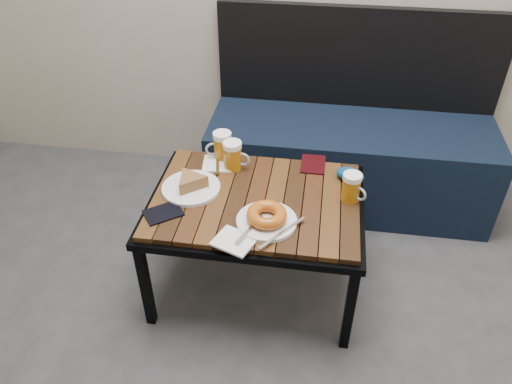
# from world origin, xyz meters

# --- Properties ---
(bench) EXTENTS (1.40, 0.50, 0.95)m
(bench) POSITION_xyz_m (0.18, 1.76, 0.27)
(bench) COLOR black
(bench) RESTS_ON ground
(cafe_table) EXTENTS (0.84, 0.62, 0.47)m
(cafe_table) POSITION_xyz_m (-0.20, 1.08, 0.43)
(cafe_table) COLOR black
(cafe_table) RESTS_ON ground
(beer_mug_left) EXTENTS (0.12, 0.09, 0.13)m
(beer_mug_left) POSITION_xyz_m (-0.39, 1.33, 0.54)
(beer_mug_left) COLOR #A8670D
(beer_mug_left) RESTS_ON cafe_table
(beer_mug_centre) EXTENTS (0.12, 0.08, 0.13)m
(beer_mug_centre) POSITION_xyz_m (-0.33, 1.26, 0.53)
(beer_mug_centre) COLOR #A8670D
(beer_mug_centre) RESTS_ON cafe_table
(beer_mug_right) EXTENTS (0.11, 0.10, 0.12)m
(beer_mug_right) POSITION_xyz_m (0.16, 1.12, 0.53)
(beer_mug_right) COLOR #A8670D
(beer_mug_right) RESTS_ON cafe_table
(plate_pie) EXTENTS (0.23, 0.23, 0.07)m
(plate_pie) POSITION_xyz_m (-0.47, 1.09, 0.50)
(plate_pie) COLOR white
(plate_pie) RESTS_ON cafe_table
(plate_bagel) EXTENTS (0.25, 0.27, 0.06)m
(plate_bagel) POSITION_xyz_m (-0.14, 0.93, 0.50)
(plate_bagel) COLOR white
(plate_bagel) RESTS_ON cafe_table
(napkin_left) EXTENTS (0.14, 0.16, 0.01)m
(napkin_left) POSITION_xyz_m (-0.40, 1.28, 0.48)
(napkin_left) COLOR white
(napkin_left) RESTS_ON cafe_table
(napkin_right) EXTENTS (0.17, 0.16, 0.01)m
(napkin_right) POSITION_xyz_m (-0.24, 0.82, 0.48)
(napkin_right) COLOR white
(napkin_right) RESTS_ON cafe_table
(passport_navy) EXTENTS (0.17, 0.16, 0.01)m
(passport_navy) POSITION_xyz_m (-0.53, 0.93, 0.48)
(passport_navy) COLOR black
(passport_navy) RESTS_ON cafe_table
(passport_burgundy) EXTENTS (0.10, 0.14, 0.01)m
(passport_burgundy) POSITION_xyz_m (0.00, 1.34, 0.48)
(passport_burgundy) COLOR black
(passport_burgundy) RESTS_ON cafe_table
(knit_pouch) EXTENTS (0.14, 0.12, 0.05)m
(knit_pouch) POSITION_xyz_m (0.16, 1.25, 0.50)
(knit_pouch) COLOR navy
(knit_pouch) RESTS_ON cafe_table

